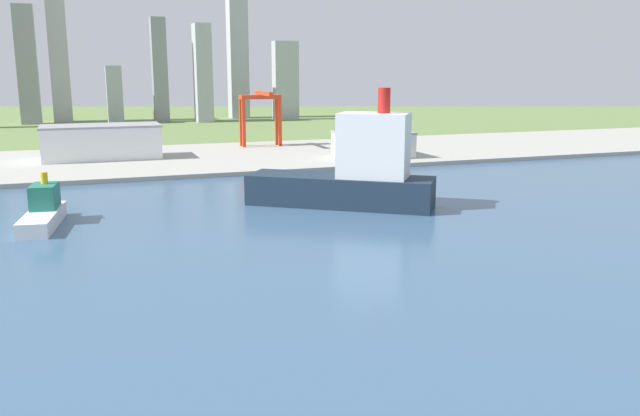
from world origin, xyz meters
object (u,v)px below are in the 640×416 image
Objects in this scene: warehouse_main at (102,142)px; warehouse_annex at (373,144)px; cargo_ship at (353,173)px; ferry_boat at (43,211)px; port_crane_red at (261,106)px.

warehouse_annex is at bearing -16.66° from warehouse_main.
cargo_ship is at bearing -61.57° from warehouse_main.
cargo_ship is 1.79× the size of ferry_boat.
cargo_ship is at bearing -94.10° from port_crane_red.
warehouse_annex is (64.60, 124.10, -3.69)m from cargo_ship.
warehouse_annex is (182.72, 117.16, 5.06)m from ferry_boat.
cargo_ship is at bearing -3.36° from ferry_boat.
warehouse_main is at bearing 118.43° from cargo_ship.
cargo_ship is 194.64m from warehouse_main.
port_crane_red is at bearing 122.17° from warehouse_annex.
ferry_boat is 0.60× the size of warehouse_main.
cargo_ship is 118.65m from ferry_boat.
port_crane_red is 0.89× the size of warehouse_annex.
warehouse_main is at bearing 81.19° from ferry_boat.
warehouse_annex is at bearing 62.50° from cargo_ship.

